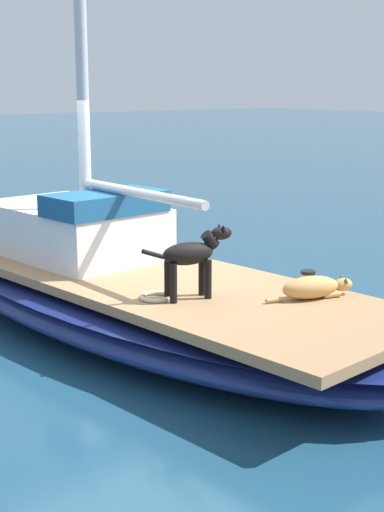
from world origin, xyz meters
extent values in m
plane|color=navy|center=(0.00, 0.00, 0.00)|extent=(120.00, 120.00, 0.00)
ellipsoid|color=navy|center=(0.00, 0.00, 0.28)|extent=(3.12, 7.39, 0.56)
ellipsoid|color=navy|center=(0.00, 0.00, 0.46)|extent=(3.14, 7.43, 0.08)
cube|color=#A37A51|center=(0.00, 0.00, 0.61)|extent=(2.62, 6.78, 0.10)
cylinder|color=silver|center=(-0.08, -0.20, 1.56)|extent=(0.10, 2.20, 0.10)
cube|color=silver|center=(-0.11, 1.20, 0.96)|extent=(1.59, 2.31, 0.60)
cube|color=navy|center=(-0.11, 0.43, 1.38)|extent=(1.39, 0.81, 0.24)
ellipsoid|color=tan|center=(0.70, -1.95, 0.77)|extent=(0.65, 0.41, 0.22)
ellipsoid|color=tan|center=(1.06, -2.05, 0.76)|extent=(0.23, 0.18, 0.13)
cone|color=#45331C|center=(1.07, -2.00, 0.82)|extent=(0.05, 0.05, 0.05)
cone|color=#45331C|center=(1.05, -2.09, 0.82)|extent=(0.05, 0.05, 0.05)
cylinder|color=tan|center=(0.92, -1.95, 0.69)|extent=(0.19, 0.10, 0.06)
cylinder|color=tan|center=(0.89, -2.06, 0.69)|extent=(0.19, 0.10, 0.06)
cylinder|color=tan|center=(0.33, -1.84, 0.69)|extent=(0.18, 0.09, 0.04)
ellipsoid|color=black|center=(-0.23, -1.23, 1.11)|extent=(0.56, 0.33, 0.22)
cylinder|color=black|center=(-0.04, -1.20, 0.85)|extent=(0.07, 0.07, 0.38)
cylinder|color=black|center=(-0.07, -1.33, 0.85)|extent=(0.07, 0.07, 0.38)
cylinder|color=black|center=(-0.39, -1.12, 0.85)|extent=(0.07, 0.07, 0.38)
cylinder|color=black|center=(-0.42, -1.25, 0.85)|extent=(0.07, 0.07, 0.38)
cylinder|color=black|center=(0.00, -1.28, 1.22)|extent=(0.21, 0.15, 0.19)
ellipsoid|color=black|center=(0.12, -1.31, 1.27)|extent=(0.24, 0.18, 0.13)
cone|color=black|center=(0.13, -1.26, 1.33)|extent=(0.05, 0.05, 0.06)
cone|color=black|center=(0.11, -1.35, 1.33)|extent=(0.05, 0.05, 0.06)
torus|color=black|center=(0.00, -1.28, 1.22)|extent=(0.14, 0.16, 0.10)
cylinder|color=black|center=(-0.58, -1.15, 1.14)|extent=(0.23, 0.09, 0.12)
cylinder|color=#B7B7BC|center=(0.87, -1.75, 0.70)|extent=(0.16, 0.16, 0.08)
cylinder|color=#B7B7BC|center=(0.87, -1.75, 0.79)|extent=(0.13, 0.13, 0.10)
cylinder|color=black|center=(0.87, -1.75, 0.86)|extent=(0.15, 0.15, 0.03)
torus|color=beige|center=(-0.47, -1.04, 0.68)|extent=(0.32, 0.32, 0.04)
camera|label=1|loc=(-4.53, -6.72, 2.66)|focal=52.94mm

